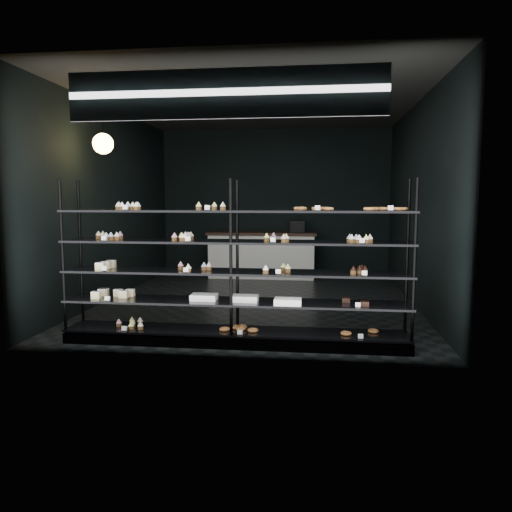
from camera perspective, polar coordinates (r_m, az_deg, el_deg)
name	(u,v)px	position (r m, az deg, el deg)	size (l,w,h in m)	color
room	(258,204)	(8.12, 0.26, 5.94)	(5.01, 6.01, 3.20)	black
display_shelf	(232,291)	(5.79, -2.73, -3.99)	(4.00, 0.50, 1.91)	black
signage	(224,94)	(5.33, -3.68, 18.02)	(3.30, 0.05, 0.50)	#0D1145
pendant_lamp	(103,144)	(7.41, -17.08, 12.19)	(0.28, 0.28, 0.87)	black
service_counter	(263,254)	(10.69, 0.75, 0.21)	(2.32, 0.65, 1.23)	silver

